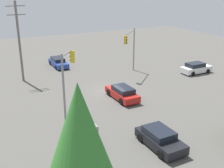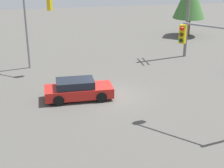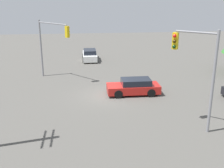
{
  "view_description": "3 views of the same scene",
  "coord_description": "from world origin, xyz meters",
  "px_view_note": "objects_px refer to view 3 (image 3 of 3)",
  "views": [
    {
      "loc": [
        13.82,
        26.31,
        11.55
      ],
      "look_at": [
        0.47,
        0.93,
        1.36
      ],
      "focal_mm": 45.0,
      "sensor_mm": 36.0,
      "label": 1
    },
    {
      "loc": [
        -21.59,
        4.15,
        9.47
      ],
      "look_at": [
        -0.01,
        -0.14,
        0.87
      ],
      "focal_mm": 55.0,
      "sensor_mm": 36.0,
      "label": 2
    },
    {
      "loc": [
        22.79,
        -2.24,
        8.48
      ],
      "look_at": [
        -0.4,
        0.35,
        0.9
      ],
      "focal_mm": 45.0,
      "sensor_mm": 36.0,
      "label": 3
    }
  ],
  "objects_px": {
    "sedan_white": "(90,55)",
    "traffic_signal_cross": "(51,39)",
    "traffic_signal_main": "(198,64)",
    "sedan_red": "(134,87)"
  },
  "relations": [
    {
      "from": "traffic_signal_main",
      "to": "sedan_red",
      "type": "bearing_deg",
      "value": -30.44
    },
    {
      "from": "sedan_white",
      "to": "sedan_red",
      "type": "xyz_separation_m",
      "value": [
        13.6,
        3.37,
        -0.01
      ]
    },
    {
      "from": "sedan_red",
      "to": "traffic_signal_cross",
      "type": "xyz_separation_m",
      "value": [
        -5.44,
        -7.39,
        3.44
      ]
    },
    {
      "from": "sedan_white",
      "to": "traffic_signal_cross",
      "type": "relative_size",
      "value": 0.74
    },
    {
      "from": "sedan_white",
      "to": "traffic_signal_cross",
      "type": "xyz_separation_m",
      "value": [
        8.16,
        -4.02,
        3.43
      ]
    },
    {
      "from": "sedan_white",
      "to": "traffic_signal_main",
      "type": "xyz_separation_m",
      "value": [
        20.44,
        5.97,
        3.67
      ]
    },
    {
      "from": "sedan_red",
      "to": "traffic_signal_main",
      "type": "relative_size",
      "value": 0.7
    },
    {
      "from": "traffic_signal_main",
      "to": "traffic_signal_cross",
      "type": "bearing_deg",
      "value": -12.17
    },
    {
      "from": "traffic_signal_main",
      "to": "traffic_signal_cross",
      "type": "height_order",
      "value": "traffic_signal_main"
    },
    {
      "from": "sedan_white",
      "to": "traffic_signal_cross",
      "type": "height_order",
      "value": "traffic_signal_cross"
    }
  ]
}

